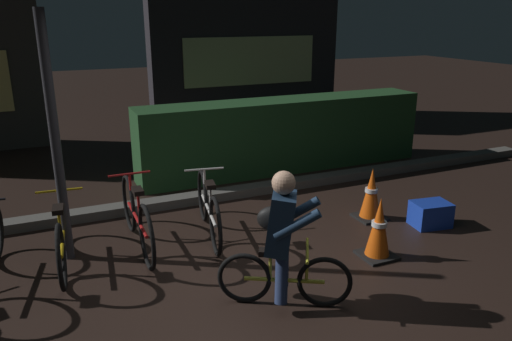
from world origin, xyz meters
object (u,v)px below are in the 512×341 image
parked_bike_right_mid (209,208)px  blue_crate (430,214)px  street_post (55,142)px  traffic_cone_near (379,229)px  traffic_cone_far (371,194)px  cyclist (282,239)px  parked_bike_center_left (63,235)px  parked_bike_center_right (137,218)px

parked_bike_right_mid → blue_crate: (2.55, -0.82, -0.19)m
street_post → blue_crate: (4.08, -0.90, -1.12)m
traffic_cone_near → blue_crate: 1.17m
parked_bike_right_mid → traffic_cone_far: size_ratio=2.41×
cyclist → parked_bike_center_left: bearing=167.7°
blue_crate → parked_bike_right_mid: bearing=162.1°
parked_bike_right_mid → traffic_cone_near: bearing=-120.1°
street_post → blue_crate: street_post is taller
street_post → traffic_cone_near: 3.40m
parked_bike_right_mid → traffic_cone_far: parked_bike_right_mid is taller
cyclist → parked_bike_right_mid: bearing=124.2°
parked_bike_right_mid → traffic_cone_near: parked_bike_right_mid is taller
parked_bike_right_mid → blue_crate: bearing=-98.1°
parked_bike_center_right → traffic_cone_near: (2.27, -1.24, -0.03)m
parked_bike_center_right → cyclist: bearing=-149.5°
parked_bike_center_left → parked_bike_center_right: (0.77, 0.09, 0.02)m
parked_bike_center_right → blue_crate: bearing=-103.9°
street_post → blue_crate: bearing=-12.4°
street_post → parked_bike_right_mid: size_ratio=1.59×
traffic_cone_near → traffic_cone_far: (0.55, 0.89, -0.00)m
traffic_cone_far → parked_bike_right_mid: bearing=170.5°
street_post → cyclist: size_ratio=2.03×
cyclist → blue_crate: bearing=47.2°
street_post → traffic_cone_near: street_post is taller
traffic_cone_far → cyclist: bearing=-146.2°
parked_bike_center_right → parked_bike_right_mid: (0.81, -0.02, -0.02)m
parked_bike_right_mid → traffic_cone_far: 2.05m
street_post → traffic_cone_near: (3.00, -1.30, -0.94)m
traffic_cone_far → cyclist: 2.29m
parked_bike_right_mid → cyclist: bearing=-165.4°
traffic_cone_near → cyclist: cyclist is taller
parked_bike_center_right → traffic_cone_near: parked_bike_center_right is taller
traffic_cone_far → parked_bike_center_left: bearing=175.8°
parked_bike_center_right → cyclist: 1.89m
traffic_cone_near → blue_crate: size_ratio=1.51×
traffic_cone_far → cyclist: cyclist is taller
street_post → parked_bike_right_mid: bearing=-2.9°
parked_bike_right_mid → blue_crate: parked_bike_right_mid is taller
street_post → parked_bike_center_right: size_ratio=1.49×
parked_bike_right_mid → traffic_cone_near: size_ratio=2.39×
parked_bike_center_right → blue_crate: parked_bike_center_right is taller
traffic_cone_near → cyclist: 1.41m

